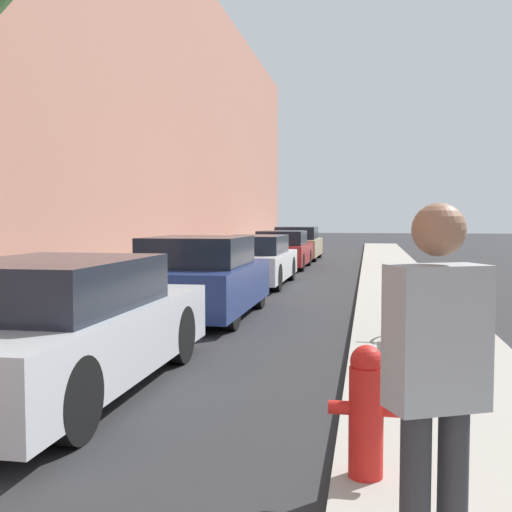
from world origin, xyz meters
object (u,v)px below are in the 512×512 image
Objects in this scene: fire_hydrant at (366,409)px; parked_car_red at (283,250)px; pedestrian at (436,375)px; bicycle at (402,320)px; parked_car_white at (256,261)px; parked_car_champagne at (297,244)px; parked_car_silver at (61,328)px; parked_car_navy at (200,279)px.

parked_car_red is at bearing 99.55° from fire_hydrant.
pedestrian is 1.14× the size of bicycle.
bicycle is (3.35, -7.69, -0.20)m from parked_car_white.
parked_car_champagne is at bearing 90.42° from parked_car_white.
parked_car_silver is 1.08× the size of parked_car_champagne.
parked_car_red is at bearing 90.63° from parked_car_white.
parked_car_champagne is at bearing 90.17° from parked_car_red.
parked_car_red is at bearing 89.76° from parked_car_silver.
parked_car_silver is 10.18m from parked_car_white.
parked_car_champagne is 23.71m from pedestrian.
pedestrian is at bearing -76.23° from fire_hydrant.
bicycle is at bearing -34.74° from parked_car_navy.
fire_hydrant is at bearing -96.03° from bicycle.
pedestrian reaches higher than parked_car_silver.
parked_car_white is at bearing 113.52° from bicycle.
parked_car_white is 13.58m from pedestrian.
pedestrian reaches higher than bicycle.
parked_car_silver is at bearing -91.25° from parked_car_navy.
fire_hydrant is (2.90, -12.00, -0.08)m from parked_car_white.
parked_car_white is 1.09× the size of parked_car_red.
parked_car_red is (-0.06, 5.62, -0.01)m from parked_car_white.
parked_car_red is at bearing -105.40° from pedestrian.
parked_car_white is (0.02, 5.35, -0.05)m from parked_car_navy.
fire_hydrant is at bearing -30.92° from parked_car_silver.
fire_hydrant is 1.34m from pedestrian.
pedestrian is (3.27, -23.48, 0.43)m from parked_car_champagne.
bicycle is (3.41, -13.31, -0.19)m from parked_car_red.
parked_car_navy is 15.64m from parked_car_champagne.
pedestrian is 5.54m from bicycle.
parked_car_navy is 5.35m from parked_car_white.
parked_car_navy is at bearing -89.80° from parked_car_red.
parked_car_champagne is at bearing 97.61° from fire_hydrant.
parked_car_red is (-0.04, 10.97, -0.06)m from parked_car_navy.
parked_car_silver reaches higher than parked_car_white.
parked_car_red is 2.70× the size of bicycle.
bicycle is at bearing -116.88° from pedestrian.
parked_car_champagne is (-0.08, 10.29, 0.03)m from parked_car_white.
pedestrian is (0.29, -1.19, 0.54)m from fire_hydrant.
parked_car_champagne reaches higher than parked_car_silver.
pedestrian is at bearing -67.69° from parked_car_navy.
pedestrian is at bearing -82.07° from parked_car_champagne.
parked_car_red is (0.07, 15.80, -0.03)m from parked_car_silver.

